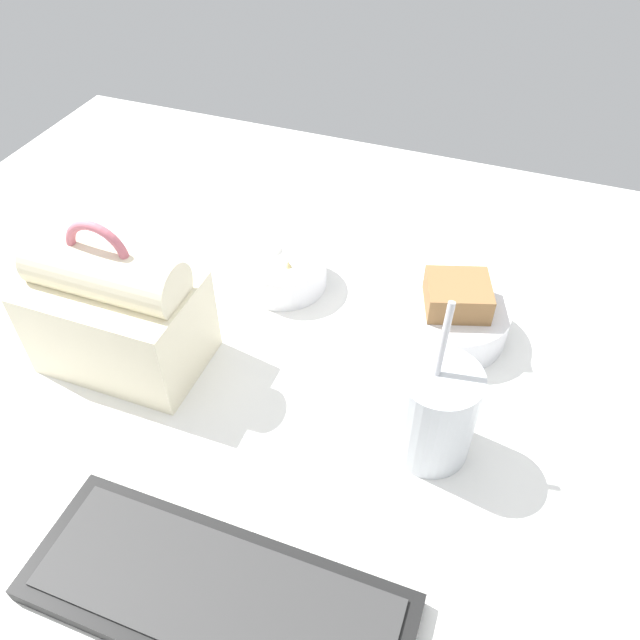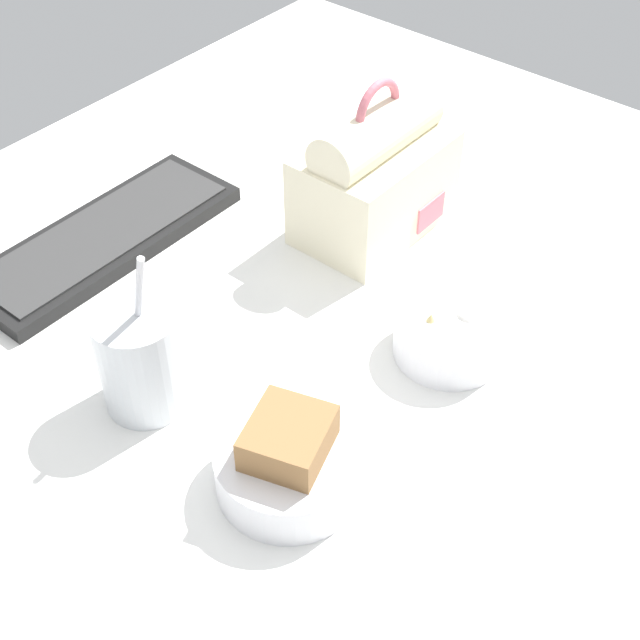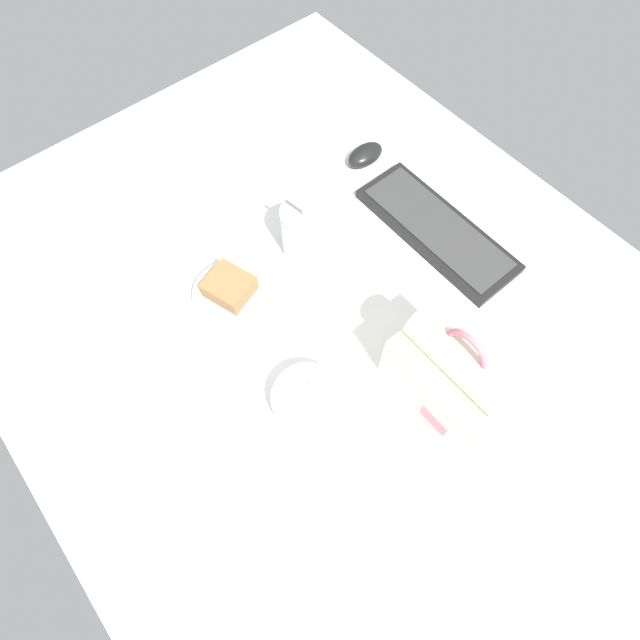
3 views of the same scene
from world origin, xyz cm
name	(u,v)px [view 1 (image 1 of 3)]	position (x,y,z in cm)	size (l,w,h in cm)	color
desk_surface	(326,380)	(0.00, 0.00, 1.00)	(140.00, 110.00, 2.00)	white
keyboard	(216,597)	(0.06, 27.93, 3.02)	(33.98, 12.35, 2.10)	black
lunch_bag	(117,312)	(23.23, 5.49, 9.45)	(18.60, 12.31, 19.75)	#EFE5C1
soup_cup	(435,411)	(-13.52, 5.59, 7.90)	(8.27, 8.27, 18.85)	silver
bento_bowl_sandwich	(453,316)	(-12.20, -11.93, 5.04)	(13.54, 13.54, 8.15)	silver
bento_bowl_snacks	(283,270)	(11.08, -13.58, 4.41)	(11.63, 11.63, 5.39)	silver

